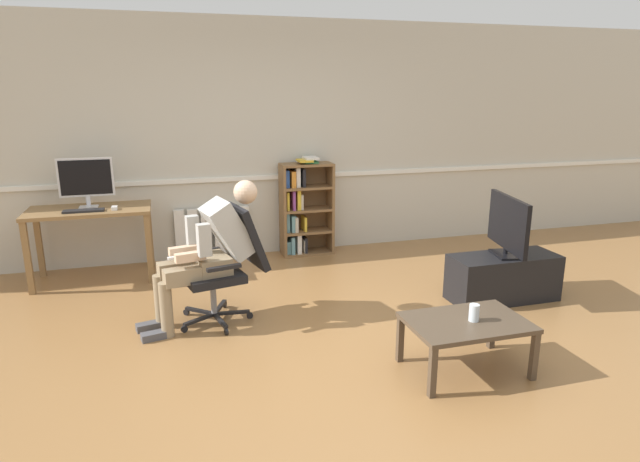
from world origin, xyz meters
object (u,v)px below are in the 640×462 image
at_px(office_chair, 228,260).
at_px(radiator, 213,233).
at_px(computer_desk, 90,220).
at_px(bookshelf, 303,208).
at_px(person_seated, 209,249).
at_px(tv_stand, 503,277).
at_px(keyboard, 84,211).
at_px(imac_monitor, 86,179).
at_px(computer_mouse, 115,208).
at_px(drinking_glass, 474,313).
at_px(coffee_table, 466,326).
at_px(tv_screen, 508,225).

bearing_deg(office_chair, radiator, 166.59).
height_order(computer_desk, bookshelf, bookshelf).
xyz_separation_m(person_seated, tv_stand, (2.67, -0.25, -0.43)).
xyz_separation_m(keyboard, tv_stand, (3.76, -1.52, -0.55)).
height_order(imac_monitor, keyboard, imac_monitor).
bearing_deg(computer_mouse, radiator, 27.13).
distance_m(computer_desk, drinking_glass, 3.88).
distance_m(radiator, coffee_table, 3.44).
xyz_separation_m(imac_monitor, office_chair, (1.23, -1.45, -0.52)).
bearing_deg(imac_monitor, computer_desk, -85.04).
bearing_deg(computer_desk, keyboard, -102.84).
relative_size(keyboard, radiator, 0.45).
height_order(office_chair, coffee_table, office_chair).
bearing_deg(radiator, drinking_glass, -64.76).
bearing_deg(drinking_glass, bookshelf, 98.04).
height_order(computer_desk, radiator, computer_desk).
xyz_separation_m(computer_mouse, tv_stand, (3.48, -1.54, -0.56)).
height_order(bookshelf, coffee_table, bookshelf).
xyz_separation_m(radiator, drinking_glass, (1.48, -3.14, 0.14)).
bearing_deg(bookshelf, computer_mouse, -168.74).
xyz_separation_m(bookshelf, person_seated, (-1.23, -1.70, 0.09)).
bearing_deg(bookshelf, radiator, 174.44).
xyz_separation_m(tv_screen, coffee_table, (-1.04, -1.07, -0.39)).
distance_m(tv_stand, tv_screen, 0.51).
distance_m(computer_desk, imac_monitor, 0.41).
bearing_deg(radiator, bookshelf, -5.56).
height_order(imac_monitor, coffee_table, imac_monitor).
distance_m(imac_monitor, office_chair, 1.97).
bearing_deg(drinking_glass, tv_screen, 47.35).
relative_size(imac_monitor, person_seated, 0.44).
bearing_deg(tv_screen, coffee_table, 147.37).
bearing_deg(person_seated, tv_stand, 72.04).
height_order(office_chair, tv_stand, office_chair).
bearing_deg(person_seated, imac_monitor, -156.77).
xyz_separation_m(computer_desk, coffee_table, (2.69, -2.73, -0.31)).
height_order(computer_mouse, office_chair, office_chair).
bearing_deg(office_chair, tv_stand, 70.91).
height_order(computer_mouse, coffee_table, computer_mouse).
relative_size(tv_screen, drinking_glass, 6.51).
xyz_separation_m(computer_desk, office_chair, (1.22, -1.37, -0.11)).
relative_size(keyboard, tv_screen, 0.49).
relative_size(radiator, tv_screen, 1.09).
relative_size(imac_monitor, bookshelf, 0.46).
relative_size(person_seated, drinking_glass, 9.97).
bearing_deg(drinking_glass, tv_stand, 47.40).
xyz_separation_m(bookshelf, coffee_table, (0.39, -3.02, -0.22)).
distance_m(computer_desk, bookshelf, 2.32).
distance_m(computer_desk, person_seated, 1.77).
bearing_deg(computer_desk, bookshelf, 7.13).
bearing_deg(drinking_glass, computer_desk, 134.77).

